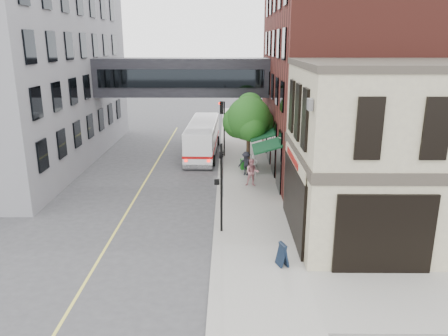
{
  "coord_description": "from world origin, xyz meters",
  "views": [
    {
      "loc": [
        0.72,
        -18.16,
        9.28
      ],
      "look_at": [
        0.52,
        2.88,
        3.17
      ],
      "focal_mm": 35.0,
      "sensor_mm": 36.0,
      "label": 1
    }
  ],
  "objects_px": {
    "sandwich_board": "(282,254)",
    "pedestrian_b": "(252,172)",
    "pedestrian_a": "(254,165)",
    "newspaper_box": "(243,164)",
    "bus": "(203,137)",
    "pedestrian_c": "(246,163)"
  },
  "relations": [
    {
      "from": "pedestrian_b",
      "to": "pedestrian_c",
      "type": "distance_m",
      "value": 2.43
    },
    {
      "from": "sandwich_board",
      "to": "bus",
      "type": "bearing_deg",
      "value": 83.1
    },
    {
      "from": "sandwich_board",
      "to": "pedestrian_b",
      "type": "bearing_deg",
      "value": 74.17
    },
    {
      "from": "newspaper_box",
      "to": "sandwich_board",
      "type": "relative_size",
      "value": 0.8
    },
    {
      "from": "sandwich_board",
      "to": "pedestrian_a",
      "type": "bearing_deg",
      "value": 72.53
    },
    {
      "from": "bus",
      "to": "sandwich_board",
      "type": "xyz_separation_m",
      "value": [
        4.46,
        -19.56,
        -0.88
      ]
    },
    {
      "from": "newspaper_box",
      "to": "sandwich_board",
      "type": "xyz_separation_m",
      "value": [
        1.17,
        -14.5,
        0.1
      ]
    },
    {
      "from": "pedestrian_b",
      "to": "newspaper_box",
      "type": "relative_size",
      "value": 2.27
    },
    {
      "from": "bus",
      "to": "pedestrian_c",
      "type": "relative_size",
      "value": 6.02
    },
    {
      "from": "bus",
      "to": "pedestrian_a",
      "type": "xyz_separation_m",
      "value": [
        3.95,
        -6.76,
        -0.62
      ]
    },
    {
      "from": "pedestrian_a",
      "to": "sandwich_board",
      "type": "height_order",
      "value": "pedestrian_a"
    },
    {
      "from": "pedestrian_a",
      "to": "sandwich_board",
      "type": "distance_m",
      "value": 12.81
    },
    {
      "from": "pedestrian_a",
      "to": "newspaper_box",
      "type": "height_order",
      "value": "pedestrian_a"
    },
    {
      "from": "newspaper_box",
      "to": "sandwich_board",
      "type": "distance_m",
      "value": 14.55
    },
    {
      "from": "newspaper_box",
      "to": "sandwich_board",
      "type": "height_order",
      "value": "sandwich_board"
    },
    {
      "from": "pedestrian_c",
      "to": "newspaper_box",
      "type": "relative_size",
      "value": 2.12
    },
    {
      "from": "sandwich_board",
      "to": "pedestrian_c",
      "type": "bearing_deg",
      "value": 74.78
    },
    {
      "from": "bus",
      "to": "newspaper_box",
      "type": "xyz_separation_m",
      "value": [
        3.29,
        -5.06,
        -0.99
      ]
    },
    {
      "from": "newspaper_box",
      "to": "sandwich_board",
      "type": "bearing_deg",
      "value": -98.84
    },
    {
      "from": "pedestrian_b",
      "to": "pedestrian_c",
      "type": "bearing_deg",
      "value": 98.21
    },
    {
      "from": "pedestrian_a",
      "to": "pedestrian_b",
      "type": "relative_size",
      "value": 0.85
    },
    {
      "from": "pedestrian_b",
      "to": "newspaper_box",
      "type": "height_order",
      "value": "pedestrian_b"
    }
  ]
}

